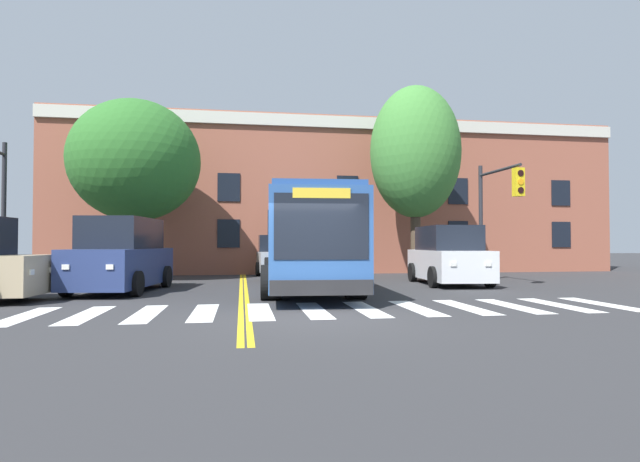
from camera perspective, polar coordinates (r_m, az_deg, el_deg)
ground_plane at (r=10.67m, az=-0.88°, el=-9.85°), size 120.00×120.00×0.00m
crosswalk at (r=11.90m, az=2.29°, el=-8.95°), size 14.30×2.94×0.01m
lane_line_yellow_inner at (r=25.62m, az=-8.99°, el=-4.89°), size 0.12×36.00×0.01m
lane_line_yellow_outer at (r=25.62m, az=-8.63°, el=-4.89°), size 0.12×36.00×0.01m
city_bus at (r=17.59m, az=-1.72°, el=-1.04°), size 3.43×12.06×3.11m
car_navy_near_lane at (r=17.40m, az=-21.72°, el=-2.76°), size 2.73×5.16×2.39m
car_white_far_lane at (r=19.65m, az=14.44°, el=-2.86°), size 2.56×4.77×2.22m
car_silver_behind_bus at (r=25.61m, az=-5.39°, el=-2.92°), size 2.27×4.83×1.97m
traffic_light_near_corner at (r=20.17m, az=19.56°, el=3.20°), size 0.34×2.97×4.72m
street_tree_curbside_large at (r=23.82m, az=10.82°, el=8.82°), size 5.04×4.98×8.87m
street_tree_curbside_small at (r=22.46m, az=-20.35°, el=7.52°), size 7.56×7.55×7.57m
building_facade at (r=29.09m, az=1.73°, el=3.59°), size 30.04×7.06×8.19m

